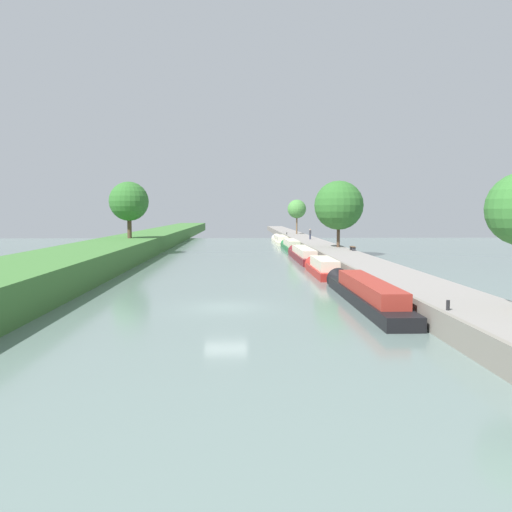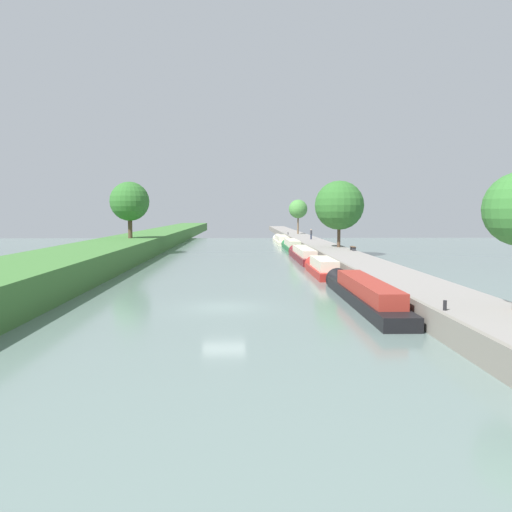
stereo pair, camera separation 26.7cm
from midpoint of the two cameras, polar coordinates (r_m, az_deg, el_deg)
The scene contains 15 objects.
ground_plane at distance 29.95m, azimuth -3.65°, elevation -5.72°, with size 160.00×160.00×0.00m, color slate.
right_towpath at distance 31.80m, azimuth 18.49°, elevation -4.27°, with size 4.37×260.00×1.17m.
stone_quay at distance 31.08m, azimuth 14.49°, elevation -4.34°, with size 0.25×260.00×1.22m.
narrowboat_black at distance 31.92m, azimuth 11.72°, elevation -3.98°, with size 1.86×16.27×2.09m.
narrowboat_red at distance 45.83m, azimuth 7.23°, elevation -1.29°, with size 1.94×10.30×2.12m.
narrowboat_maroon at distance 59.75m, azimuth 5.07°, elevation 0.19°, with size 1.88×16.48×2.03m.
narrowboat_green at distance 75.59m, azimuth 3.77°, elevation 1.19°, with size 1.88×14.74×2.10m.
narrowboat_cream at distance 92.37m, azimuth 2.61°, elevation 1.82°, with size 2.18×16.61×2.12m.
tree_rightbank_midnear at distance 64.28m, azimuth 9.11°, elevation 5.61°, with size 6.07×6.07×8.25m.
tree_rightbank_midfar at distance 102.87m, azimuth 4.51°, elevation 5.25°, with size 3.73×3.73×6.87m.
tree_leftbank_downstream at distance 67.65m, azimuth -14.12°, elevation 5.93°, with size 5.01×5.01×7.24m.
person_walking at distance 82.64m, azimuth 5.97°, elevation 2.47°, with size 0.34×0.34×1.66m.
mooring_bollard_near at distance 24.29m, azimuth 20.36°, elevation -5.17°, with size 0.16×0.16×0.45m.
mooring_bollard_far at distance 99.89m, azimuth 3.38°, elevation 2.54°, with size 0.16×0.16×0.45m.
park_bench at distance 59.01m, azimuth 10.62°, elevation 0.94°, with size 0.44×1.50×0.47m.
Camera 1 is at (0.80, -29.42, 5.52)m, focal length 35.81 mm.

